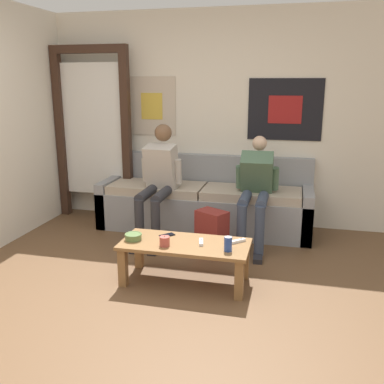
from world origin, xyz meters
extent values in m
plane|color=brown|center=(0.00, 0.00, 0.00)|extent=(18.00, 18.00, 0.00)
cube|color=silver|center=(0.00, 2.43, 1.27)|extent=(10.00, 0.05, 2.55)
cube|color=beige|center=(-0.62, 2.40, 1.42)|extent=(0.61, 0.01, 0.72)
cube|color=gold|center=(-0.62, 2.39, 1.42)|extent=(0.28, 0.01, 0.32)
cube|color=black|center=(1.00, 2.40, 1.41)|extent=(0.85, 0.01, 0.71)
cube|color=maroon|center=(1.00, 2.39, 1.41)|extent=(0.38, 0.01, 0.32)
cube|color=#382319|center=(-1.79, 2.21, 1.02)|extent=(0.10, 0.10, 2.05)
cube|color=#382319|center=(-0.89, 2.21, 1.02)|extent=(0.10, 0.10, 2.05)
cube|color=#382319|center=(-1.34, 2.21, 2.10)|extent=(1.00, 0.10, 0.10)
cube|color=silver|center=(-1.34, 2.23, 1.13)|extent=(0.82, 0.02, 1.64)
cube|color=gray|center=(0.13, 2.34, 0.43)|extent=(2.50, 0.13, 0.85)
cube|color=gray|center=(0.13, 1.99, 0.22)|extent=(2.50, 0.59, 0.44)
cube|color=gray|center=(-1.06, 1.99, 0.28)|extent=(0.12, 0.59, 0.56)
cube|color=gray|center=(1.32, 1.99, 0.28)|extent=(0.12, 0.59, 0.56)
cube|color=#B2A38E|center=(-0.43, 1.99, 0.49)|extent=(1.11, 0.55, 0.10)
cube|color=#B2A38E|center=(0.69, 1.99, 0.49)|extent=(1.11, 0.55, 0.10)
cube|color=olive|center=(0.27, 0.63, 0.35)|extent=(1.12, 0.50, 0.03)
cube|color=olive|center=(-0.24, 0.82, 0.17)|extent=(0.07, 0.07, 0.34)
cube|color=olive|center=(0.77, 0.82, 0.17)|extent=(0.07, 0.07, 0.34)
cube|color=olive|center=(-0.24, 0.43, 0.17)|extent=(0.07, 0.07, 0.34)
cube|color=olive|center=(0.77, 0.43, 0.17)|extent=(0.07, 0.07, 0.34)
cylinder|color=#2D2D33|center=(-0.40, 1.52, 0.54)|extent=(0.11, 0.47, 0.11)
cylinder|color=#2D2D33|center=(-0.40, 1.29, 0.28)|extent=(0.10, 0.10, 0.51)
cube|color=#232328|center=(-0.40, 1.22, 0.03)|extent=(0.11, 0.25, 0.05)
cylinder|color=#2D2D33|center=(-0.22, 1.52, 0.54)|extent=(0.11, 0.47, 0.11)
cylinder|color=#2D2D33|center=(-0.22, 1.29, 0.28)|extent=(0.10, 0.10, 0.51)
cube|color=#232328|center=(-0.22, 1.22, 0.03)|extent=(0.11, 0.25, 0.05)
cube|color=beige|center=(-0.31, 1.80, 0.78)|extent=(0.36, 0.35, 0.54)
sphere|color=brown|center=(-0.31, 1.88, 1.16)|extent=(0.20, 0.20, 0.20)
cylinder|color=beige|center=(-0.51, 1.80, 0.74)|extent=(0.08, 0.11, 0.28)
cylinder|color=beige|center=(-0.12, 1.80, 0.74)|extent=(0.08, 0.11, 0.28)
cylinder|color=#384256|center=(0.67, 1.54, 0.54)|extent=(0.11, 0.42, 0.11)
cylinder|color=#384256|center=(0.67, 1.34, 0.28)|extent=(0.10, 0.10, 0.51)
cube|color=#232328|center=(0.67, 1.27, 0.03)|extent=(0.11, 0.25, 0.05)
cylinder|color=#384256|center=(0.85, 1.54, 0.54)|extent=(0.11, 0.42, 0.11)
cylinder|color=#384256|center=(0.85, 1.34, 0.28)|extent=(0.10, 0.10, 0.51)
cube|color=#232328|center=(0.85, 1.27, 0.03)|extent=(0.11, 0.25, 0.05)
cube|color=#4C6B51|center=(0.76, 1.86, 0.74)|extent=(0.35, 0.42, 0.52)
sphere|color=beige|center=(0.76, 2.03, 1.06)|extent=(0.16, 0.16, 0.16)
cylinder|color=#4C6B51|center=(0.56, 1.89, 0.70)|extent=(0.08, 0.14, 0.27)
cylinder|color=#4C6B51|center=(0.95, 1.89, 0.70)|extent=(0.08, 0.14, 0.27)
cube|color=maroon|center=(0.37, 1.29, 0.23)|extent=(0.36, 0.32, 0.47)
cube|color=maroon|center=(0.33, 1.21, 0.13)|extent=(0.22, 0.16, 0.21)
cylinder|color=#607F47|center=(-0.20, 0.59, 0.40)|extent=(0.14, 0.14, 0.05)
torus|color=#607F47|center=(-0.20, 0.59, 0.42)|extent=(0.15, 0.15, 0.02)
cylinder|color=#B24C42|center=(0.12, 0.51, 0.41)|extent=(0.09, 0.09, 0.08)
cylinder|color=black|center=(0.12, 0.51, 0.46)|extent=(0.00, 0.00, 0.01)
cylinder|color=#28479E|center=(0.66, 0.53, 0.43)|extent=(0.07, 0.07, 0.12)
cylinder|color=silver|center=(0.66, 0.53, 0.49)|extent=(0.06, 0.06, 0.00)
cube|color=white|center=(0.40, 0.65, 0.38)|extent=(0.07, 0.15, 0.02)
cylinder|color=#333842|center=(0.40, 0.68, 0.40)|extent=(0.01, 0.01, 0.00)
cube|color=white|center=(0.71, 0.74, 0.38)|extent=(0.13, 0.12, 0.02)
cylinder|color=#333842|center=(0.73, 0.77, 0.40)|extent=(0.01, 0.01, 0.00)
cube|color=black|center=(0.06, 0.75, 0.37)|extent=(0.14, 0.15, 0.01)
cube|color=black|center=(0.06, 0.75, 0.38)|extent=(0.13, 0.13, 0.00)
camera|label=1|loc=(1.15, -2.73, 1.73)|focal=40.00mm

